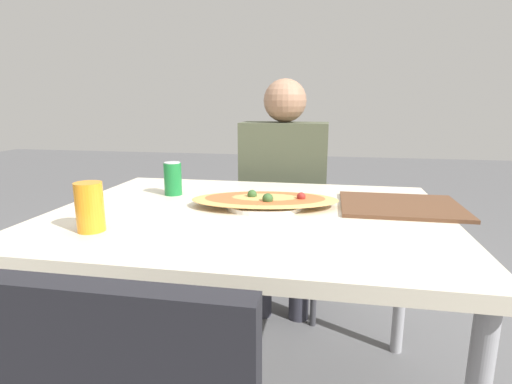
{
  "coord_description": "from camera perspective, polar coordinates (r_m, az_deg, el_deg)",
  "views": [
    {
      "loc": [
        0.25,
        -1.23,
        1.07
      ],
      "look_at": [
        0.02,
        0.02,
        0.79
      ],
      "focal_mm": 28.0,
      "sensor_mm": 36.0,
      "label": 1
    }
  ],
  "objects": [
    {
      "name": "pizza_main",
      "position": [
        1.35,
        1.33,
        -1.22
      ],
      "size": [
        0.53,
        0.31,
        0.06
      ],
      "color": "white",
      "rests_on": "dining_table"
    },
    {
      "name": "person_seated",
      "position": [
        1.98,
        3.95,
        1.74
      ],
      "size": [
        0.42,
        0.24,
        1.19
      ],
      "rotation": [
        0.0,
        0.0,
        3.14
      ],
      "color": "#2D2D38",
      "rests_on": "ground_plane"
    },
    {
      "name": "soda_can",
      "position": [
        1.55,
        -11.79,
        1.88
      ],
      "size": [
        0.07,
        0.07,
        0.12
      ],
      "color": "#197233",
      "rests_on": "dining_table"
    },
    {
      "name": "serving_tray",
      "position": [
        1.43,
        19.91,
        -1.84
      ],
      "size": [
        0.39,
        0.33,
        0.01
      ],
      "color": "brown",
      "rests_on": "dining_table"
    },
    {
      "name": "chair_far_seated",
      "position": [
        2.13,
        4.23,
        -2.55
      ],
      "size": [
        0.4,
        0.4,
        0.92
      ],
      "rotation": [
        0.0,
        0.0,
        3.14
      ],
      "color": "black",
      "rests_on": "ground_plane"
    },
    {
      "name": "drink_glass",
      "position": [
        1.17,
        -22.66,
        -1.99
      ],
      "size": [
        0.07,
        0.07,
        0.14
      ],
      "color": "orange",
      "rests_on": "dining_table"
    },
    {
      "name": "dining_table",
      "position": [
        1.32,
        -1.11,
        -5.47
      ],
      "size": [
        1.26,
        0.97,
        0.73
      ],
      "color": "beige",
      "rests_on": "ground_plane"
    }
  ]
}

